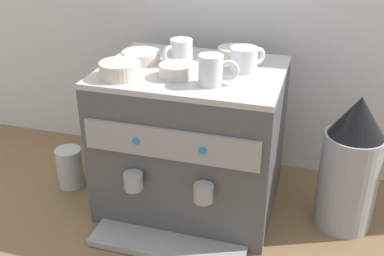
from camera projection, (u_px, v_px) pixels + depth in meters
name	position (u px, v px, depth m)	size (l,w,h in m)	color
ground_plane	(192.00, 199.00, 1.61)	(4.00, 4.00, 0.00)	brown
tiled_backsplash_wall	(218.00, 28.00, 1.66)	(2.80, 0.03, 1.03)	silver
espresso_machine	(192.00, 140.00, 1.50)	(0.55, 0.53, 0.47)	#4C4C51
ceramic_cup_0	(212.00, 70.00, 1.27)	(0.11, 0.07, 0.08)	white
ceramic_cup_1	(245.00, 59.00, 1.37)	(0.10, 0.11, 0.07)	white
ceramic_cup_2	(180.00, 51.00, 1.43)	(0.08, 0.10, 0.07)	white
ceramic_bowl_0	(120.00, 70.00, 1.33)	(0.12, 0.12, 0.04)	beige
ceramic_bowl_1	(176.00, 71.00, 1.33)	(0.10, 0.10, 0.04)	beige
ceramic_bowl_2	(141.00, 57.00, 1.45)	(0.12, 0.12, 0.03)	beige
ceramic_bowl_3	(234.00, 54.00, 1.47)	(0.10, 0.10, 0.04)	beige
coffee_grinder	(350.00, 166.00, 1.41)	(0.18, 0.18, 0.43)	#939399
milk_pitcher	(70.00, 167.00, 1.66)	(0.09, 0.09, 0.14)	#B7B7BC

